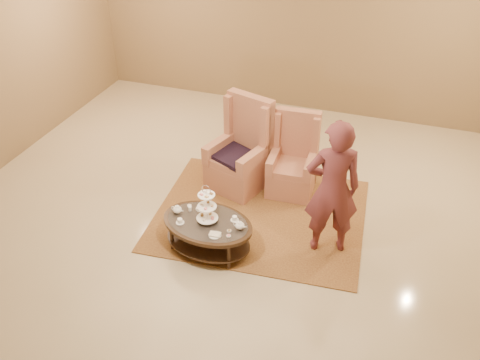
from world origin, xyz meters
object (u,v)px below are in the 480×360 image
at_px(tea_table, 208,227).
at_px(armchair_left, 242,157).
at_px(person, 333,189).
at_px(armchair_right, 293,165).

xyz_separation_m(tea_table, armchair_left, (-0.08, 1.55, 0.11)).
bearing_deg(person, armchair_left, -53.46).
bearing_deg(armchair_left, tea_table, -69.69).
relative_size(armchair_right, person, 0.66).
xyz_separation_m(tea_table, armchair_right, (0.67, 1.68, 0.04)).
bearing_deg(armchair_right, person, -60.19).
bearing_deg(armchair_right, armchair_left, -172.99).
distance_m(armchair_left, person, 1.87).
bearing_deg(person, tea_table, 1.06).
bearing_deg(armchair_right, tea_table, -114.71).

